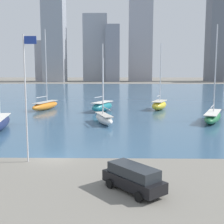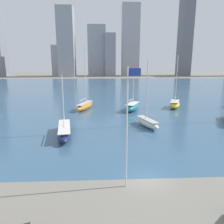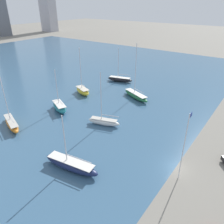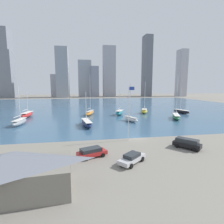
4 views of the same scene
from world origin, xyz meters
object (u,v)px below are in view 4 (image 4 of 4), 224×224
(sailboat_navy, at_px, (87,123))
(parked_wagon_red, at_px, (92,152))
(boat_shed, at_px, (3,175))
(sailboat_black, at_px, (181,111))
(sailboat_gray, at_px, (20,122))
(parked_sedan_silver, at_px, (132,158))
(flag_pole, at_px, (129,111))
(sailboat_orange, at_px, (90,113))
(sailboat_green, at_px, (176,116))
(sailboat_white, at_px, (131,119))
(sailboat_red, at_px, (27,115))
(parked_suv_black, at_px, (187,143))
(sailboat_teal, at_px, (120,113))
(sailboat_yellow, at_px, (144,111))

(sailboat_navy, distance_m, parked_wagon_red, 23.36)
(boat_shed, xyz_separation_m, sailboat_black, (51.63, 50.94, -1.37))
(sailboat_gray, relative_size, parked_sedan_silver, 2.31)
(flag_pole, xyz_separation_m, parked_wagon_red, (-8.47, -7.93, -5.52))
(sailboat_orange, height_order, sailboat_green, sailboat_orange)
(sailboat_white, distance_m, parked_sedan_silver, 32.65)
(boat_shed, bearing_deg, sailboat_navy, 69.57)
(sailboat_green, xyz_separation_m, sailboat_navy, (-32.52, -6.68, 0.00))
(flag_pole, xyz_separation_m, sailboat_white, (6.22, 20.10, -5.46))
(boat_shed, height_order, parked_sedan_silver, boat_shed)
(sailboat_black, relative_size, parked_sedan_silver, 2.29)
(flag_pole, xyz_separation_m, sailboat_black, (33.33, 34.26, -5.50))
(sailboat_red, bearing_deg, sailboat_white, -17.65)
(parked_suv_black, bearing_deg, parked_wagon_red, 143.20)
(sailboat_teal, relative_size, sailboat_red, 1.08)
(sailboat_white, bearing_deg, parked_sedan_silver, -123.63)
(sailboat_yellow, bearing_deg, sailboat_gray, -138.60)
(parked_sedan_silver, bearing_deg, parked_suv_black, 69.94)
(sailboat_red, distance_m, parked_suv_black, 58.31)
(boat_shed, relative_size, sailboat_black, 1.24)
(sailboat_white, relative_size, parked_sedan_silver, 2.45)
(sailboat_red, bearing_deg, boat_shed, -71.91)
(sailboat_red, distance_m, sailboat_yellow, 48.02)
(sailboat_navy, height_order, parked_wagon_red, sailboat_navy)
(flag_pole, height_order, sailboat_orange, sailboat_orange)
(sailboat_black, bearing_deg, sailboat_red, 164.34)
(sailboat_navy, relative_size, sailboat_red, 1.07)
(sailboat_orange, distance_m, sailboat_black, 40.16)
(flag_pole, bearing_deg, sailboat_white, 72.82)
(sailboat_navy, bearing_deg, parked_sedan_silver, -86.20)
(sailboat_green, bearing_deg, sailboat_orange, 178.14)
(sailboat_green, xyz_separation_m, sailboat_white, (-17.67, -2.01, -0.03))
(sailboat_teal, height_order, parked_sedan_silver, sailboat_teal)
(sailboat_white, relative_size, sailboat_red, 1.25)
(flag_pole, relative_size, sailboat_red, 1.18)
(sailboat_green, relative_size, parked_sedan_silver, 3.06)
(sailboat_black, bearing_deg, parked_suv_black, -134.90)
(sailboat_red, relative_size, parked_wagon_red, 1.89)
(sailboat_gray, relative_size, sailboat_yellow, 0.85)
(sailboat_orange, xyz_separation_m, parked_wagon_red, (-1.70, -44.22, -0.17))
(sailboat_black, distance_m, sailboat_teal, 28.05)
(boat_shed, relative_size, parked_sedan_silver, 2.82)
(boat_shed, distance_m, flag_pole, 25.10)
(sailboat_teal, bearing_deg, sailboat_gray, -133.56)
(sailboat_navy, bearing_deg, sailboat_orange, 75.84)
(parked_wagon_red, bearing_deg, flag_pole, 112.38)
(parked_wagon_red, bearing_deg, boat_shed, -69.03)
(sailboat_red, bearing_deg, sailboat_orange, 7.13)
(flag_pole, xyz_separation_m, parked_sedan_silver, (-2.54, -11.35, -5.56))
(sailboat_green, relative_size, parked_wagon_red, 2.98)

